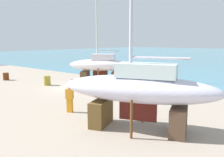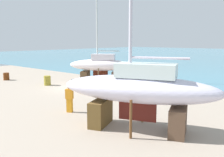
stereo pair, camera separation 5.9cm
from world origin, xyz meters
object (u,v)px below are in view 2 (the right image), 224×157
at_px(sailboat_large_starboard, 101,65).
at_px(barrel_tipped_right, 6,76).
at_px(barrel_rust_far, 47,81).
at_px(barrel_tar_black, 75,84).
at_px(sailboat_mid_port, 138,90).
at_px(worker, 69,98).

height_order(sailboat_large_starboard, barrel_tipped_right, sailboat_large_starboard).
bearing_deg(barrel_tipped_right, sailboat_large_starboard, 35.60).
distance_m(barrel_tipped_right, barrel_rust_far, 6.04).
xyz_separation_m(barrel_tar_black, barrel_tipped_right, (-9.27, -1.55, -0.03)).
bearing_deg(sailboat_large_starboard, barrel_tar_black, 70.94).
height_order(sailboat_mid_port, barrel_tipped_right, sailboat_mid_port).
distance_m(sailboat_mid_port, sailboat_large_starboard, 14.05).
bearing_deg(barrel_tar_black, sailboat_large_starboard, 102.31).
distance_m(sailboat_mid_port, worker, 4.84).
bearing_deg(barrel_tipped_right, barrel_tar_black, 9.49).
bearing_deg(sailboat_mid_port, barrel_rust_far, -37.62).
bearing_deg(barrel_rust_far, sailboat_mid_port, -17.42).
xyz_separation_m(worker, barrel_rust_far, (-8.42, 4.36, -0.39)).
height_order(barrel_tar_black, barrel_rust_far, barrel_rust_far).
distance_m(worker, barrel_rust_far, 9.49).
distance_m(sailboat_mid_port, barrel_tar_black, 10.94).
bearing_deg(barrel_tipped_right, barrel_rust_far, 9.88).
xyz_separation_m(worker, barrel_tipped_right, (-14.37, 3.32, -0.45)).
bearing_deg(barrel_rust_far, barrel_tar_black, 8.78).
height_order(worker, barrel_tipped_right, worker).
bearing_deg(worker, barrel_tar_black, -158.92).
bearing_deg(sailboat_mid_port, sailboat_large_starboard, -60.21).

